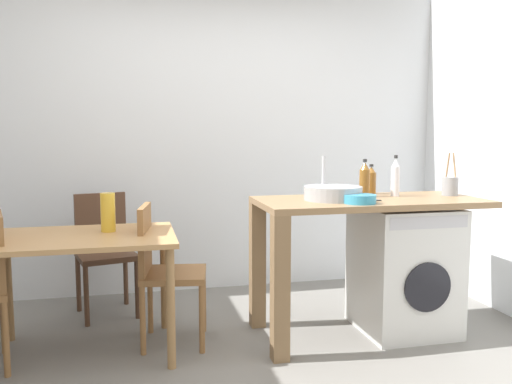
{
  "coord_description": "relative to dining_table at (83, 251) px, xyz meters",
  "views": [
    {
      "loc": [
        -0.6,
        -2.78,
        1.35
      ],
      "look_at": [
        0.16,
        0.45,
        0.98
      ],
      "focal_mm": 36.88,
      "sensor_mm": 36.0,
      "label": 1
    }
  ],
  "objects": [
    {
      "name": "scissors",
      "position": [
        1.79,
        -0.18,
        0.28
      ],
      "size": [
        0.15,
        0.06,
        0.01
      ],
      "color": "#B2B2B7",
      "rests_on": "kitchen_counter"
    },
    {
      "name": "chair_opposite",
      "position": [
        0.48,
        0.06,
        -0.14
      ],
      "size": [
        0.46,
        0.46,
        0.9
      ],
      "rotation": [
        0.0,
        0.0,
        -1.73
      ],
      "color": "olive",
      "rests_on": "ground_plane"
    },
    {
      "name": "mixing_bowl",
      "position": [
        1.68,
        -0.28,
        0.31
      ],
      "size": [
        0.2,
        0.2,
        0.06
      ],
      "color": "teal",
      "rests_on": "kitchen_counter"
    },
    {
      "name": "ground_plane",
      "position": [
        0.91,
        -0.49,
        -0.64
      ],
      "size": [
        5.46,
        5.46,
        0.0
      ],
      "primitive_type": "plane",
      "color": "slate"
    },
    {
      "name": "wall_back",
      "position": [
        0.91,
        1.26,
        0.71
      ],
      "size": [
        4.6,
        0.1,
        2.7
      ],
      "primitive_type": "cube",
      "color": "silver",
      "rests_on": "ground_plane"
    },
    {
      "name": "chair_spare_by_wall",
      "position": [
        0.08,
        0.77,
        -0.14
      ],
      "size": [
        0.48,
        0.48,
        0.9
      ],
      "rotation": [
        0.0,
        0.0,
        3.38
      ],
      "color": "#4C3323",
      "rests_on": "ground_plane"
    },
    {
      "name": "tap",
      "position": [
        1.58,
        0.1,
        0.42
      ],
      "size": [
        0.02,
        0.02,
        0.28
      ],
      "primitive_type": "cylinder",
      "color": "#B2B2B7",
      "rests_on": "kitchen_counter"
    },
    {
      "name": "utensil_crock",
      "position": [
        2.47,
        -0.03,
        0.35
      ],
      "size": [
        0.11,
        0.11,
        0.3
      ],
      "color": "gray",
      "rests_on": "kitchen_counter"
    },
    {
      "name": "washing_machine",
      "position": [
        2.1,
        -0.08,
        -0.21
      ],
      "size": [
        0.6,
        0.61,
        0.86
      ],
      "color": "silver",
      "rests_on": "ground_plane"
    },
    {
      "name": "sink_basin",
      "position": [
        1.58,
        -0.08,
        0.32
      ],
      "size": [
        0.38,
        0.38,
        0.09
      ],
      "primitive_type": "cylinder",
      "color": "#9EA0A5",
      "rests_on": "kitchen_counter"
    },
    {
      "name": "vase",
      "position": [
        0.15,
        0.1,
        0.22
      ],
      "size": [
        0.09,
        0.09,
        0.24
      ],
      "primitive_type": "cylinder",
      "color": "gold",
      "rests_on": "dining_table"
    },
    {
      "name": "dining_table",
      "position": [
        0.0,
        0.0,
        0.0
      ],
      "size": [
        1.1,
        0.76,
        0.74
      ],
      "color": "tan",
      "rests_on": "ground_plane"
    },
    {
      "name": "kitchen_counter",
      "position": [
        1.63,
        -0.08,
        0.12
      ],
      "size": [
        1.5,
        0.68,
        0.92
      ],
      "color": "olive",
      "rests_on": "ground_plane"
    },
    {
      "name": "bottle_clear_small",
      "position": [
        2.07,
        0.03,
        0.41
      ],
      "size": [
        0.06,
        0.06,
        0.28
      ],
      "color": "silver",
      "rests_on": "kitchen_counter"
    },
    {
      "name": "bottle_tall_green",
      "position": [
        1.85,
        0.04,
        0.39
      ],
      "size": [
        0.07,
        0.07,
        0.26
      ],
      "color": "brown",
      "rests_on": "kitchen_counter"
    },
    {
      "name": "bottle_squat_brown",
      "position": [
        1.97,
        0.19,
        0.37
      ],
      "size": [
        0.07,
        0.07,
        0.21
      ],
      "color": "brown",
      "rests_on": "kitchen_counter"
    }
  ]
}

